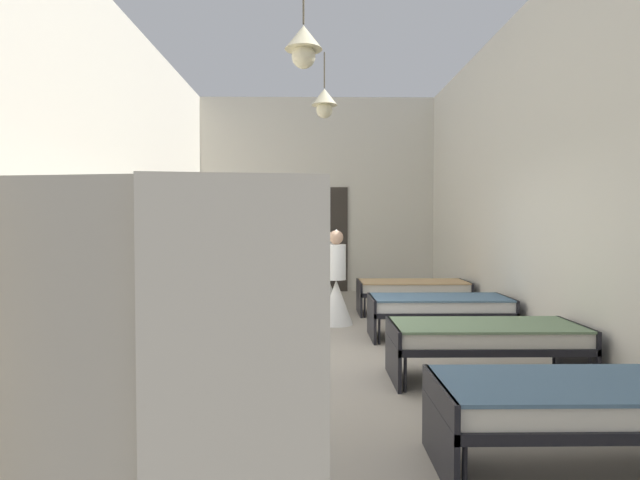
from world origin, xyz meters
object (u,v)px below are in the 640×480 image
bed_right_row_1 (485,337)px  nurse_near_aisle (336,291)px  patient_seated_primary (244,264)px  patient_seated_secondary (192,296)px  bed_left_row_0 (69,405)px  bed_left_row_2 (200,307)px  nurse_mid_aisle (325,279)px  bed_left_row_1 (159,338)px  potted_plant (309,255)px  bed_right_row_3 (413,289)px  bed_right_row_0 (584,403)px  bed_left_row_3 (224,289)px  bed_right_row_2 (439,306)px

bed_right_row_1 → nurse_near_aisle: bearing=115.6°
patient_seated_primary → patient_seated_secondary: bearing=-90.0°
bed_left_row_0 → bed_left_row_2: 3.80m
patient_seated_secondary → nurse_mid_aisle: bearing=72.8°
patient_seated_primary → patient_seated_secondary: (0.00, -3.89, 0.00)m
bed_left_row_1 → bed_left_row_2: 1.90m
bed_left_row_2 → potted_plant: size_ratio=1.27×
bed_right_row_3 → nurse_mid_aisle: nurse_mid_aisle is taller
bed_left_row_0 → patient_seated_secondary: (0.35, 1.82, 0.43)m
nurse_near_aisle → patient_seated_primary: size_ratio=1.86×
nurse_near_aisle → bed_right_row_0: bearing=-60.4°
bed_left_row_3 → nurse_near_aisle: 2.12m
bed_left_row_1 → bed_right_row_1: (3.27, 0.00, 0.00)m
nurse_near_aisle → patient_seated_primary: bearing=162.1°
patient_seated_secondary → bed_left_row_0: bearing=-100.9°
bed_right_row_1 → bed_left_row_0: bearing=-149.9°
patient_seated_secondary → nurse_near_aisle: bearing=62.2°
bed_left_row_2 → patient_seated_secondary: bearing=-80.0°
bed_right_row_0 → bed_left_row_1: bearing=149.9°
bed_right_row_3 → nurse_near_aisle: 1.66m
bed_left_row_1 → nurse_mid_aisle: nurse_mid_aisle is taller
bed_left_row_2 → bed_left_row_0: bearing=-90.0°
bed_right_row_3 → bed_left_row_0: bearing=-119.9°
bed_right_row_1 → potted_plant: 5.74m
nurse_near_aisle → nurse_mid_aisle: 1.66m
bed_left_row_1 → patient_seated_primary: size_ratio=2.37×
bed_left_row_0 → bed_left_row_2: (0.00, 3.80, 0.00)m
nurse_mid_aisle → bed_left_row_1: bearing=-105.4°
nurse_near_aisle → patient_seated_primary: 1.85m
patient_seated_primary → potted_plant: potted_plant is taller
bed_right_row_0 → patient_seated_primary: bearing=117.1°
bed_left_row_2 → nurse_mid_aisle: bearing=56.0°
bed_right_row_1 → nurse_near_aisle: (-1.37, 2.87, 0.09)m
bed_left_row_3 → bed_right_row_3: 3.27m
bed_right_row_3 → patient_seated_secondary: patient_seated_secondary is taller
bed_left_row_2 → patient_seated_secondary: 2.05m
bed_left_row_3 → nurse_mid_aisle: nurse_mid_aisle is taller
bed_right_row_2 → potted_plant: (-1.82, 3.52, 0.49)m
bed_right_row_2 → nurse_near_aisle: nurse_near_aisle is taller
potted_plant → patient_seated_primary: bearing=-124.6°
bed_right_row_3 → bed_left_row_3: bearing=180.0°
bed_left_row_0 → bed_right_row_3: 6.57m
nurse_near_aisle → patient_seated_primary: (-1.55, 0.95, 0.34)m
bed_left_row_1 → potted_plant: bearing=75.0°
bed_left_row_2 → nurse_mid_aisle: 3.16m
bed_right_row_1 → bed_right_row_2: same height
bed_left_row_2 → nurse_near_aisle: nurse_near_aisle is taller
patient_seated_secondary → bed_left_row_1: bearing=167.8°
bed_left_row_0 → nurse_mid_aisle: 6.66m
patient_seated_secondary → potted_plant: bearing=78.6°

